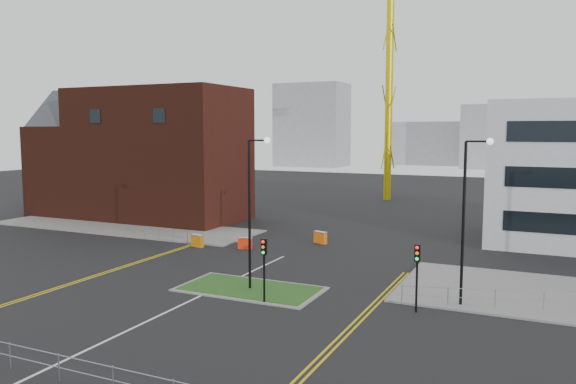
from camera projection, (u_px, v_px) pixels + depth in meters
name	position (u px, v px, depth m)	size (l,w,h in m)	color
ground	(136.00, 327.00, 27.47)	(200.00, 200.00, 0.00)	black
pavement_left	(123.00, 227.00, 55.65)	(28.00, 8.00, 0.12)	slate
island_kerb	(250.00, 289.00, 33.85)	(8.60, 4.60, 0.08)	slate
grass_island	(250.00, 289.00, 33.85)	(8.00, 4.00, 0.12)	#23541C
brick_building	(137.00, 155.00, 61.56)	(24.20, 10.07, 14.24)	#441B11
tower_crane	(436.00, 10.00, 73.66)	(52.39, 10.07, 36.65)	#D6C10C
streetlamp_island	(253.00, 201.00, 33.17)	(1.46, 0.36, 9.18)	black
streetlamp_right_near	(468.00, 209.00, 29.98)	(1.46, 0.36, 9.18)	black
traffic_light_island	(264.00, 258.00, 30.92)	(0.28, 0.33, 3.65)	black
traffic_light_right	(417.00, 265.00, 29.39)	(0.28, 0.33, 3.65)	black
railing_front	(34.00, 356.00, 21.96)	(24.05, 0.05, 1.10)	gray
railing_left	(173.00, 234.00, 48.21)	(6.05, 0.05, 1.10)	gray
centre_line	(161.00, 315.00, 29.27)	(0.15, 30.00, 0.01)	silver
yellow_left_a	(129.00, 264.00, 40.24)	(0.12, 24.00, 0.01)	gold
yellow_left_b	(132.00, 265.00, 40.11)	(0.12, 24.00, 0.01)	gold
yellow_right_a	(359.00, 317.00, 28.92)	(0.12, 20.00, 0.01)	gold
yellow_right_b	(365.00, 318.00, 28.80)	(0.12, 20.00, 0.01)	gold
skyline_a	(312.00, 125.00, 151.23)	(18.00, 12.00, 22.00)	gray
skyline_b	(513.00, 137.00, 139.76)	(24.00, 12.00, 16.00)	gray
skyline_d	(445.00, 143.00, 156.50)	(30.00, 12.00, 12.00)	gray
barrier_left	(197.00, 240.00, 46.31)	(1.27, 0.72, 1.01)	orange
barrier_mid	(245.00, 243.00, 45.47)	(1.18, 0.62, 0.95)	#FF2D0E
barrier_right	(320.00, 237.00, 47.73)	(1.28, 0.83, 1.02)	orange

